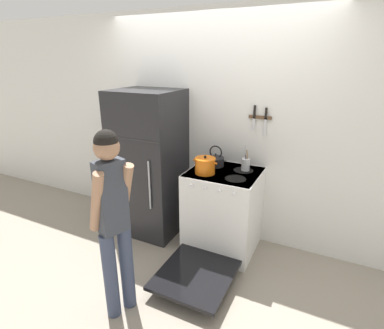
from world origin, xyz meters
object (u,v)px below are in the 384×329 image
dutch_oven_pot (205,166)px  tea_kettle (216,160)px  stove_range (222,212)px  person (113,217)px  utensil_jar (246,164)px  refrigerator (149,164)px

dutch_oven_pot → tea_kettle: bearing=87.1°
stove_range → person: size_ratio=0.88×
stove_range → utensil_jar: utensil_jar is taller
stove_range → utensil_jar: size_ratio=4.91×
stove_range → dutch_oven_pot: dutch_oven_pot is taller
refrigerator → utensil_jar: bearing=7.0°
refrigerator → stove_range: bearing=-2.3°
stove_range → tea_kettle: bearing=132.0°
utensil_jar → refrigerator: bearing=-173.0°
tea_kettle → person: size_ratio=0.15×
tea_kettle → person: bearing=-102.1°
dutch_oven_pot → tea_kettle: size_ratio=1.09×
refrigerator → utensil_jar: refrigerator is taller
refrigerator → tea_kettle: (0.79, 0.13, 0.13)m
dutch_oven_pot → utensil_jar: 0.44m
person → tea_kettle: bearing=7.7°
dutch_oven_pot → utensil_jar: size_ratio=0.92×
stove_range → tea_kettle: tea_kettle is taller
refrigerator → tea_kettle: bearing=9.4°
stove_range → refrigerator: bearing=177.7°
stove_range → person: bearing=-110.4°
stove_range → utensil_jar: (0.18, 0.18, 0.53)m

